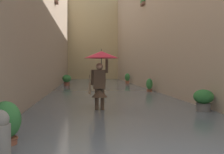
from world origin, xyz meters
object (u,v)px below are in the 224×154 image
(potted_plant_near_right, at_px, (5,125))
(potted_plant_mid_left, at_px, (149,86))
(person_wading, at_px, (100,68))
(potted_plant_near_left, at_px, (127,79))
(potted_plant_mid_right, at_px, (67,80))
(potted_plant_far_left, at_px, (203,101))

(potted_plant_near_right, relative_size, potted_plant_mid_left, 1.02)
(person_wading, bearing_deg, potted_plant_near_left, -102.88)
(person_wading, distance_m, potted_plant_near_left, 14.08)
(potted_plant_mid_right, bearing_deg, person_wading, 98.61)
(potted_plant_near_left, relative_size, potted_plant_mid_right, 1.06)
(person_wading, xyz_separation_m, potted_plant_far_left, (-3.11, 0.62, -1.01))
(potted_plant_far_left, bearing_deg, potted_plant_mid_left, -90.14)
(potted_plant_far_left, bearing_deg, potted_plant_mid_right, -68.43)
(potted_plant_far_left, height_order, potted_plant_mid_left, potted_plant_mid_left)
(potted_plant_far_left, relative_size, potted_plant_near_right, 0.91)
(potted_plant_mid_left, bearing_deg, potted_plant_mid_right, -48.75)
(potted_plant_far_left, height_order, potted_plant_mid_right, potted_plant_mid_right)
(person_wading, height_order, potted_plant_near_right, person_wading)
(person_wading, distance_m, potted_plant_far_left, 3.33)
(potted_plant_near_right, height_order, potted_plant_mid_right, potted_plant_mid_right)
(potted_plant_mid_left, distance_m, potted_plant_mid_right, 7.45)
(potted_plant_mid_left, bearing_deg, potted_plant_near_left, -90.02)
(potted_plant_mid_left, bearing_deg, potted_plant_far_left, 89.86)
(potted_plant_far_left, relative_size, potted_plant_near_left, 0.81)
(potted_plant_mid_right, bearing_deg, potted_plant_near_right, 89.61)
(potted_plant_far_left, relative_size, potted_plant_mid_right, 0.85)
(potted_plant_mid_left, relative_size, potted_plant_mid_right, 0.92)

